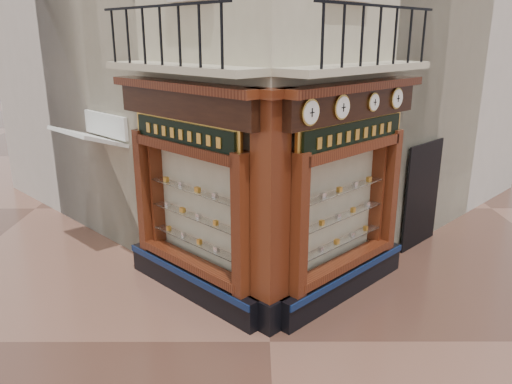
{
  "coord_description": "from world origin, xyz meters",
  "views": [
    {
      "loc": [
        -0.23,
        -6.94,
        4.69
      ],
      "look_at": [
        -0.22,
        2.0,
        1.91
      ],
      "focal_mm": 35.0,
      "sensor_mm": 36.0,
      "label": 1
    }
  ],
  "objects_px": {
    "corner_pilaster": "(270,218)",
    "signboard_left": "(184,134)",
    "signboard_right": "(354,134)",
    "clock_b": "(342,107)",
    "clock_d": "(397,98)",
    "clock_a": "(310,112)",
    "clock_c": "(373,102)",
    "awning": "(99,250)"
  },
  "relations": [
    {
      "from": "corner_pilaster",
      "to": "signboard_left",
      "type": "distance_m",
      "value": 2.12
    },
    {
      "from": "signboard_left",
      "to": "corner_pilaster",
      "type": "bearing_deg",
      "value": -169.75
    },
    {
      "from": "clock_a",
      "to": "signboard_left",
      "type": "bearing_deg",
      "value": 108.19
    },
    {
      "from": "corner_pilaster",
      "to": "clock_b",
      "type": "bearing_deg",
      "value": -19.67
    },
    {
      "from": "clock_c",
      "to": "signboard_right",
      "type": "height_order",
      "value": "clock_c"
    },
    {
      "from": "corner_pilaster",
      "to": "clock_d",
      "type": "height_order",
      "value": "corner_pilaster"
    },
    {
      "from": "corner_pilaster",
      "to": "clock_b",
      "type": "xyz_separation_m",
      "value": [
        1.15,
        0.54,
        1.67
      ]
    },
    {
      "from": "awning",
      "to": "signboard_left",
      "type": "distance_m",
      "value": 4.45
    },
    {
      "from": "corner_pilaster",
      "to": "clock_b",
      "type": "distance_m",
      "value": 2.1
    },
    {
      "from": "signboard_right",
      "to": "clock_c",
      "type": "bearing_deg",
      "value": -16.75
    },
    {
      "from": "corner_pilaster",
      "to": "clock_a",
      "type": "distance_m",
      "value": 1.77
    },
    {
      "from": "clock_b",
      "to": "clock_d",
      "type": "height_order",
      "value": "clock_b"
    },
    {
      "from": "corner_pilaster",
      "to": "clock_d",
      "type": "distance_m",
      "value": 3.37
    },
    {
      "from": "awning",
      "to": "signboard_left",
      "type": "relative_size",
      "value": 0.83
    },
    {
      "from": "clock_a",
      "to": "awning",
      "type": "relative_size",
      "value": 0.24
    },
    {
      "from": "clock_d",
      "to": "corner_pilaster",
      "type": "bearing_deg",
      "value": 171.6
    },
    {
      "from": "corner_pilaster",
      "to": "clock_c",
      "type": "xyz_separation_m",
      "value": [
        1.8,
        1.2,
        1.67
      ]
    },
    {
      "from": "corner_pilaster",
      "to": "clock_a",
      "type": "height_order",
      "value": "corner_pilaster"
    },
    {
      "from": "clock_c",
      "to": "clock_d",
      "type": "relative_size",
      "value": 0.84
    },
    {
      "from": "clock_b",
      "to": "signboard_right",
      "type": "height_order",
      "value": "clock_b"
    },
    {
      "from": "clock_b",
      "to": "signboard_left",
      "type": "xyz_separation_m",
      "value": [
        -2.61,
        0.47,
        -0.52
      ]
    },
    {
      "from": "signboard_right",
      "to": "clock_b",
      "type": "bearing_deg",
      "value": -168.74
    },
    {
      "from": "corner_pilaster",
      "to": "clock_b",
      "type": "relative_size",
      "value": 9.87
    },
    {
      "from": "clock_b",
      "to": "signboard_left",
      "type": "bearing_deg",
      "value": 124.76
    },
    {
      "from": "clock_c",
      "to": "clock_d",
      "type": "bearing_deg",
      "value": 0.0
    },
    {
      "from": "clock_c",
      "to": "clock_d",
      "type": "distance_m",
      "value": 0.77
    },
    {
      "from": "clock_a",
      "to": "clock_d",
      "type": "relative_size",
      "value": 1.06
    },
    {
      "from": "clock_b",
      "to": "awning",
      "type": "bearing_deg",
      "value": 107.53
    },
    {
      "from": "clock_b",
      "to": "signboard_right",
      "type": "xyz_separation_m",
      "value": [
        0.31,
        0.47,
        -0.52
      ]
    },
    {
      "from": "clock_a",
      "to": "clock_b",
      "type": "distance_m",
      "value": 0.8
    },
    {
      "from": "corner_pilaster",
      "to": "clock_c",
      "type": "height_order",
      "value": "corner_pilaster"
    },
    {
      "from": "corner_pilaster",
      "to": "clock_c",
      "type": "distance_m",
      "value": 2.73
    },
    {
      "from": "clock_a",
      "to": "signboard_left",
      "type": "relative_size",
      "value": 0.2
    },
    {
      "from": "corner_pilaster",
      "to": "signboard_right",
      "type": "relative_size",
      "value": 1.83
    },
    {
      "from": "clock_c",
      "to": "signboard_left",
      "type": "relative_size",
      "value": 0.16
    },
    {
      "from": "clock_a",
      "to": "clock_b",
      "type": "bearing_deg",
      "value": 0.0
    },
    {
      "from": "clock_a",
      "to": "clock_c",
      "type": "bearing_deg",
      "value": -0.0
    },
    {
      "from": "clock_b",
      "to": "signboard_left",
      "type": "distance_m",
      "value": 2.7
    },
    {
      "from": "signboard_right",
      "to": "signboard_left",
      "type": "bearing_deg",
      "value": 135.0
    },
    {
      "from": "clock_a",
      "to": "signboard_right",
      "type": "bearing_deg",
      "value": 4.68
    },
    {
      "from": "awning",
      "to": "signboard_left",
      "type": "xyz_separation_m",
      "value": [
        2.38,
        -2.12,
        3.1
      ]
    },
    {
      "from": "clock_d",
      "to": "signboard_left",
      "type": "relative_size",
      "value": 0.19
    }
  ]
}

